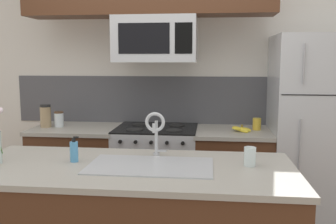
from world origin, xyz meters
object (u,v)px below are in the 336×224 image
Objects in this scene: refrigerator at (321,134)px; stove_range at (157,175)px; storage_jar_medium at (59,119)px; coffee_tin at (257,124)px; sink_faucet at (155,128)px; storage_jar_tall at (46,116)px; banana_bunch at (242,129)px; spare_glass at (250,157)px; microwave at (156,40)px; dish_soap_bottle at (74,151)px.

stove_range is at bearing -179.24° from refrigerator.
coffee_tin is at bearing 1.56° from storage_jar_medium.
sink_faucet is (1.10, -1.03, 0.12)m from storage_jar_medium.
banana_bunch is at bearing -0.86° from storage_jar_tall.
stove_range is 4.25× the size of storage_jar_tall.
spare_glass reaches higher than banana_bunch.
banana_bunch is (0.79, -0.04, -0.81)m from microwave.
spare_glass is (-0.04, -1.11, 0.04)m from banana_bunch.
refrigerator reaches higher than spare_glass.
sink_faucet is (0.14, -1.01, -0.63)m from microwave.
refrigerator is 2.23m from dish_soap_bottle.
storage_jar_tall is (-2.58, -0.05, 0.13)m from refrigerator.
storage_jar_tall is 0.71× the size of sink_faucet.
banana_bunch is 1.15× the size of dish_soap_bottle.
storage_jar_medium is 0.91× the size of dish_soap_bottle.
coffee_tin is at bearing 81.30° from spare_glass.
coffee_tin is 1.80m from dish_soap_bottle.
storage_jar_medium is (-2.46, -0.02, 0.10)m from refrigerator.
coffee_tin is 0.94× the size of spare_glass.
storage_jar_tall reaches higher than dish_soap_bottle.
sink_faucet is (-0.65, -0.97, 0.18)m from banana_bunch.
microwave reaches higher than dish_soap_bottle.
storage_jar_tall is 1.15× the size of banana_bunch.
refrigerator is 2.46m from storage_jar_medium.
stove_range is 3.04× the size of sink_faucet.
refrigerator reaches higher than banana_bunch.
storage_jar_tall is 2.15m from spare_glass.
sink_faucet is 0.64m from spare_glass.
spare_glass is at bearing -32.03° from storage_jar_tall.
stove_range is 1.09m from storage_jar_medium.
refrigerator is 8.10× the size of storage_jar_tall.
refrigerator is 15.08× the size of spare_glass.
microwave reaches higher than banana_bunch.
coffee_tin is (1.89, 0.05, -0.02)m from storage_jar_medium.
spare_glass is (0.75, -1.15, -0.77)m from microwave.
storage_jar_medium is at bearing 136.81° from sink_faucet.
spare_glass is (1.10, 0.03, -0.01)m from dish_soap_bottle.
sink_faucet reaches higher than stove_range.
spare_glass is at bearing -34.52° from storage_jar_medium.
sink_faucet is 0.54m from dish_soap_bottle.
stove_range is at bearing 90.16° from microwave.
stove_range is 6.23× the size of storage_jar_medium.
stove_range is 1.21m from storage_jar_tall.
refrigerator reaches higher than storage_jar_medium.
refrigerator is at bearing -3.03° from coffee_tin.
dish_soap_bottle is (-0.36, -1.20, 0.52)m from stove_range.
microwave is 4.51× the size of dish_soap_bottle.
banana_bunch is (1.74, -0.06, -0.05)m from storage_jar_medium.
microwave is at bearing 98.05° from sink_faucet.
storage_jar_tall is 1.86× the size of spare_glass.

